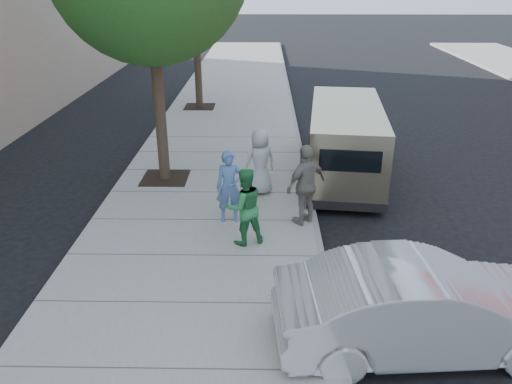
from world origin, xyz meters
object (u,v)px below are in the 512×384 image
at_px(van, 345,140).
at_px(sedan, 424,307).
at_px(person_green_shirt, 244,207).
at_px(person_officer, 229,187).
at_px(person_gray_shirt, 260,162).
at_px(person_striped_polo, 306,185).
at_px(parking_meter, 306,170).

height_order(van, sedan, van).
height_order(van, person_green_shirt, van).
bearing_deg(person_green_shirt, person_officer, -91.85).
distance_m(sedan, person_officer, 4.89).
height_order(sedan, person_officer, person_officer).
xyz_separation_m(person_gray_shirt, person_striped_polo, (0.98, -1.57, 0.07)).
distance_m(parking_meter, person_striped_polo, 0.69).
bearing_deg(person_officer, sedan, -59.64).
bearing_deg(person_striped_polo, parking_meter, -132.77).
bearing_deg(person_striped_polo, van, -151.35).
distance_m(van, person_officer, 4.11).
bearing_deg(sedan, person_gray_shirt, 19.89).
relative_size(person_gray_shirt, person_striped_polo, 0.92).
xyz_separation_m(parking_meter, van, (1.21, 2.32, -0.05)).
distance_m(person_green_shirt, person_gray_shirt, 2.49).
xyz_separation_m(van, person_gray_shirt, (-2.24, -1.43, -0.08)).
xyz_separation_m(sedan, person_gray_shirt, (-2.41, 5.31, 0.25)).
bearing_deg(person_striped_polo, sedan, 72.28).
bearing_deg(sedan, person_officer, 34.15).
distance_m(parking_meter, person_gray_shirt, 1.36).
bearing_deg(sedan, parking_meter, 12.75).
height_order(parking_meter, van, van).
relative_size(parking_meter, person_striped_polo, 0.74).
relative_size(van, person_officer, 3.44).
bearing_deg(van, person_green_shirt, -116.58).
xyz_separation_m(sedan, person_striped_polo, (-1.43, 3.74, 0.32)).
height_order(parking_meter, sedan, parking_meter).
bearing_deg(parking_meter, van, 48.93).
bearing_deg(van, person_gray_shirt, -141.06).
xyz_separation_m(parking_meter, person_officer, (-1.67, -0.62, -0.15)).
distance_m(van, person_striped_polo, 3.26).
relative_size(parking_meter, person_green_shirt, 0.82).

